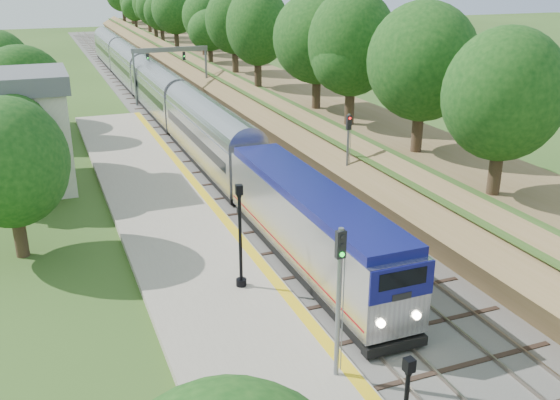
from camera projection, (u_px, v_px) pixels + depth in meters
name	position (u px, v px, depth m)	size (l,w,h in m)	color
trackbed	(160.00, 95.00, 74.20)	(9.50, 170.00, 0.28)	#4C4944
platform	(189.00, 249.00, 33.33)	(6.40, 68.00, 0.38)	gray
yellow_stripe	(240.00, 237.00, 34.24)	(0.55, 68.00, 0.01)	gold
embankment	(226.00, 75.00, 76.42)	(10.64, 170.00, 11.70)	brown
station_building	(5.00, 132.00, 41.14)	(8.60, 6.60, 8.00)	silver
signal_gantry	(170.00, 60.00, 68.34)	(8.40, 0.38, 6.20)	slate
trees_behind_platform	(57.00, 159.00, 33.83)	(7.82, 53.32, 7.21)	#332316
train	(160.00, 95.00, 63.35)	(2.80, 93.21, 4.11)	black
lamppost_far	(240.00, 242.00, 28.28)	(0.49, 0.49, 4.97)	black
signal_platform	(339.00, 287.00, 21.48)	(0.34, 0.27, 5.78)	slate
signal_farside	(348.00, 148.00, 39.45)	(0.31, 0.25, 5.66)	slate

